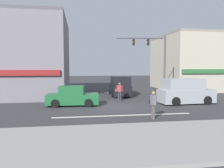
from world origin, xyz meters
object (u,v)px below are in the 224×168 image
object	(u,v)px
van_waiting_far	(185,92)
utility_pole_near_left	(19,54)
pedestrian_foreground_with_bag	(153,103)
pedestrian_mid_crossing	(119,91)
traffic_light_mast	(155,56)
van_crossing_leftbound	(120,86)
sedan_parked_curbside	(73,97)

from	to	relation	value
van_waiting_far	utility_pole_near_left	bearing A→B (deg)	164.78
pedestrian_foreground_with_bag	pedestrian_mid_crossing	distance (m)	7.24
traffic_light_mast	van_crossing_leftbound	distance (m)	5.02
sedan_parked_curbside	van_crossing_leftbound	bearing A→B (deg)	48.50
sedan_parked_curbside	pedestrian_foreground_with_bag	xyz separation A→B (m)	(4.88, -5.39, 0.24)
van_crossing_leftbound	traffic_light_mast	bearing A→B (deg)	-36.70
sedan_parked_curbside	pedestrian_mid_crossing	bearing A→B (deg)	23.52
utility_pole_near_left	van_waiting_far	distance (m)	15.15
van_crossing_leftbound	van_waiting_far	world-z (taller)	same
traffic_light_mast	pedestrian_mid_crossing	distance (m)	5.25
pedestrian_foreground_with_bag	pedestrian_mid_crossing	size ratio (longest dim) A/B	1.00
utility_pole_near_left	van_crossing_leftbound	world-z (taller)	utility_pole_near_left
utility_pole_near_left	traffic_light_mast	bearing A→B (deg)	-0.58
traffic_light_mast	van_waiting_far	bearing A→B (deg)	-70.35
utility_pole_near_left	sedan_parked_curbside	distance (m)	6.92
van_crossing_leftbound	pedestrian_mid_crossing	xyz separation A→B (m)	(-0.76, -3.76, -0.05)
pedestrian_mid_crossing	sedan_parked_curbside	bearing A→B (deg)	-156.48
van_waiting_far	pedestrian_mid_crossing	size ratio (longest dim) A/B	2.82
van_crossing_leftbound	van_waiting_far	distance (m)	7.55
traffic_light_mast	pedestrian_foreground_with_bag	xyz separation A→B (m)	(-3.18, -8.64, -3.22)
van_crossing_leftbound	pedestrian_foreground_with_bag	distance (m)	10.97
van_waiting_far	pedestrian_foreground_with_bag	size ratio (longest dim) A/B	2.82
van_crossing_leftbound	van_waiting_far	size ratio (longest dim) A/B	0.99
pedestrian_foreground_with_bag	utility_pole_near_left	bearing A→B (deg)	138.03
traffic_light_mast	van_crossing_leftbound	bearing A→B (deg)	143.30
van_crossing_leftbound	pedestrian_foreground_with_bag	size ratio (longest dim) A/B	2.79
pedestrian_foreground_with_bag	pedestrian_mid_crossing	bearing A→B (deg)	95.58
traffic_light_mast	pedestrian_mid_crossing	size ratio (longest dim) A/B	3.71
utility_pole_near_left	traffic_light_mast	xyz separation A→B (m)	(12.94, -0.13, -0.09)
van_crossing_leftbound	pedestrian_mid_crossing	size ratio (longest dim) A/B	2.79
utility_pole_near_left	van_crossing_leftbound	distance (m)	10.57
pedestrian_mid_crossing	utility_pole_near_left	bearing A→B (deg)	170.18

